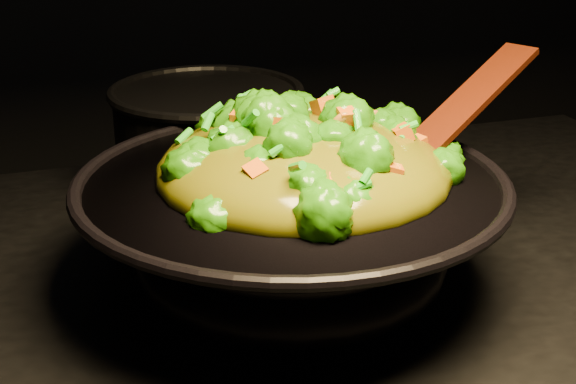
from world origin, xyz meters
name	(u,v)px	position (x,y,z in m)	size (l,w,h in m)	color
wok	(291,235)	(-0.02, 0.03, 0.96)	(0.40, 0.40, 0.11)	black
stir_fry	(304,127)	(-0.01, 0.04, 1.06)	(0.28, 0.28, 0.10)	#2A7D08
spatula	(455,114)	(0.16, 0.05, 1.06)	(0.26, 0.04, 0.01)	#341807
back_pot	(208,137)	(-0.04, 0.32, 0.97)	(0.23, 0.23, 0.13)	black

